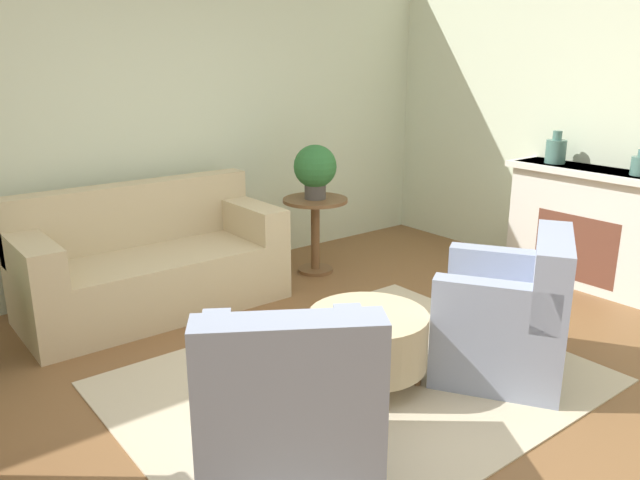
{
  "coord_description": "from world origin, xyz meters",
  "views": [
    {
      "loc": [
        -2.26,
        -2.52,
        1.91
      ],
      "look_at": [
        0.15,
        0.55,
        0.75
      ],
      "focal_mm": 35.0,
      "sensor_mm": 36.0,
      "label": 1
    }
  ],
  "objects": [
    {
      "name": "armchair_left",
      "position": [
        -0.83,
        -0.46,
        0.36
      ],
      "size": [
        1.07,
        1.05,
        0.89
      ],
      "color": "#8E99B2",
      "rests_on": "rug"
    },
    {
      "name": "wall_right",
      "position": [
        2.92,
        0.0,
        1.4
      ],
      "size": [
        0.12,
        9.72,
        2.8
      ],
      "color": "beige",
      "rests_on": "ground_plane"
    },
    {
      "name": "ottoman_table",
      "position": [
        0.05,
        -0.04,
        0.29
      ],
      "size": [
        0.71,
        0.71,
        0.44
      ],
      "color": "#C6B289",
      "rests_on": "rug"
    },
    {
      "name": "side_table",
      "position": [
        1.05,
        1.77,
        0.47
      ],
      "size": [
        0.58,
        0.58,
        0.69
      ],
      "color": "brown",
      "rests_on": "ground_plane"
    },
    {
      "name": "vase_mantel_near",
      "position": [
        2.66,
        0.44,
        1.12
      ],
      "size": [
        0.17,
        0.17,
        0.28
      ],
      "color": "#477066",
      "rests_on": "fireplace"
    },
    {
      "name": "potted_plant_on_side_table",
      "position": [
        1.05,
        1.77,
        0.96
      ],
      "size": [
        0.38,
        0.38,
        0.48
      ],
      "color": "#4C4742",
      "rests_on": "side_table"
    },
    {
      "name": "fireplace",
      "position": [
        2.67,
        0.08,
        0.53
      ],
      "size": [
        0.44,
        1.43,
        1.01
      ],
      "color": "silver",
      "rests_on": "ground_plane"
    },
    {
      "name": "armchair_right",
      "position": [
        0.83,
        -0.46,
        0.36
      ],
      "size": [
        1.07,
        1.05,
        0.89
      ],
      "color": "#8E99B2",
      "rests_on": "rug"
    },
    {
      "name": "rug",
      "position": [
        0.0,
        0.0,
        0.01
      ],
      "size": [
        2.74,
        2.11,
        0.01
      ],
      "color": "beige",
      "rests_on": "ground_plane"
    },
    {
      "name": "wall_back",
      "position": [
        0.0,
        2.51,
        1.4
      ],
      "size": [
        8.9,
        0.12,
        2.8
      ],
      "color": "beige",
      "rests_on": "ground_plane"
    },
    {
      "name": "couch",
      "position": [
        -0.47,
        1.88,
        0.35
      ],
      "size": [
        1.96,
        0.87,
        0.95
      ],
      "color": "#C6B289",
      "rests_on": "ground_plane"
    },
    {
      "name": "ground_plane",
      "position": [
        0.0,
        0.0,
        0.0
      ],
      "size": [
        16.0,
        16.0,
        0.0
      ],
      "primitive_type": "plane",
      "color": "brown"
    }
  ]
}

